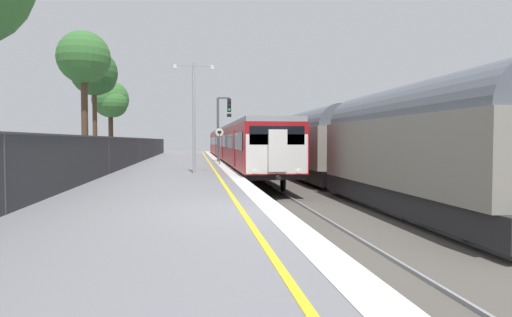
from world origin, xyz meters
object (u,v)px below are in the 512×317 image
at_px(commuter_train_at_platform, 234,144).
at_px(background_tree_back, 111,101).
at_px(speed_limit_sign, 219,141).
at_px(background_tree_centre, 83,60).
at_px(freight_train_adjacent_track, 312,143).
at_px(background_tree_left, 96,74).
at_px(platform_lamp_mid, 194,108).
at_px(signal_gantry, 222,121).

xyz_separation_m(commuter_train_at_platform, background_tree_back, (-10.40, -0.83, 3.65)).
bearing_deg(speed_limit_sign, background_tree_centre, -152.53).
distance_m(commuter_train_at_platform, freight_train_adjacent_track, 12.37).
distance_m(commuter_train_at_platform, speed_limit_sign, 9.91).
distance_m(speed_limit_sign, background_tree_left, 9.26).
bearing_deg(platform_lamp_mid, freight_train_adjacent_track, 37.49).
xyz_separation_m(background_tree_left, background_tree_back, (-0.45, 8.03, -1.04)).
bearing_deg(background_tree_centre, freight_train_adjacent_track, 8.57).
height_order(freight_train_adjacent_track, platform_lamp_mid, platform_lamp_mid).
bearing_deg(background_tree_back, speed_limit_sign, -46.13).
height_order(commuter_train_at_platform, freight_train_adjacent_track, freight_train_adjacent_track).
bearing_deg(background_tree_left, background_tree_back, 93.20).
xyz_separation_m(commuter_train_at_platform, signal_gantry, (-1.47, -5.95, 1.77)).
height_order(freight_train_adjacent_track, background_tree_centre, background_tree_centre).
relative_size(freight_train_adjacent_track, platform_lamp_mid, 7.35).
distance_m(freight_train_adjacent_track, background_tree_left, 14.95).
bearing_deg(platform_lamp_mid, background_tree_left, 126.73).
height_order(signal_gantry, platform_lamp_mid, platform_lamp_mid).
bearing_deg(platform_lamp_mid, background_tree_centre, 148.36).
relative_size(signal_gantry, platform_lamp_mid, 0.90).
height_order(platform_lamp_mid, background_tree_centre, background_tree_centre).
relative_size(signal_gantry, speed_limit_sign, 1.98).
bearing_deg(commuter_train_at_platform, background_tree_back, -175.44).
height_order(speed_limit_sign, background_tree_centre, background_tree_centre).
height_order(speed_limit_sign, platform_lamp_mid, platform_lamp_mid).
relative_size(signal_gantry, background_tree_left, 0.64).
height_order(background_tree_centre, background_tree_back, background_tree_centre).
height_order(background_tree_left, background_tree_back, background_tree_left).
xyz_separation_m(freight_train_adjacent_track, background_tree_left, (-13.96, 2.84, 4.53)).
relative_size(background_tree_centre, background_tree_back, 1.16).
distance_m(speed_limit_sign, platform_lamp_mid, 8.09).
relative_size(freight_train_adjacent_track, speed_limit_sign, 16.12).
height_order(commuter_train_at_platform, signal_gantry, signal_gantry).
relative_size(platform_lamp_mid, background_tree_back, 0.81).
relative_size(freight_train_adjacent_track, background_tree_left, 5.20).
relative_size(freight_train_adjacent_track, background_tree_back, 5.97).
distance_m(signal_gantry, background_tree_centre, 11.65).
bearing_deg(platform_lamp_mid, background_tree_back, 112.44).
height_order(speed_limit_sign, background_tree_back, background_tree_back).
height_order(freight_train_adjacent_track, signal_gantry, signal_gantry).
xyz_separation_m(speed_limit_sign, background_tree_centre, (-7.73, -4.02, 4.46)).
relative_size(commuter_train_at_platform, background_tree_back, 6.39).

